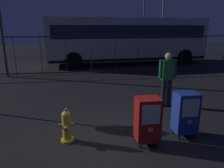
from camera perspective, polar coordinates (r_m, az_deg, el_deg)
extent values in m
plane|color=black|center=(4.88, -1.54, -14.06)|extent=(60.00, 60.00, 0.00)
cylinder|color=yellow|center=(4.80, -11.98, -14.61)|extent=(0.28, 0.28, 0.05)
cylinder|color=yellow|center=(4.66, -12.18, -11.40)|extent=(0.19, 0.19, 0.55)
sphere|color=yellow|center=(4.55, -12.37, -8.28)|extent=(0.19, 0.19, 0.19)
cylinder|color=gray|center=(4.50, -12.46, -6.88)|extent=(0.06, 0.06, 0.05)
cylinder|color=gray|center=(4.53, -12.31, -11.84)|extent=(0.09, 0.08, 0.09)
cylinder|color=gray|center=(4.65, -13.85, -10.82)|extent=(0.07, 0.07, 0.07)
cylinder|color=gray|center=(4.63, -10.59, -10.75)|extent=(0.07, 0.07, 0.07)
cylinder|color=black|center=(4.47, 7.78, -16.23)|extent=(0.04, 0.04, 0.12)
cylinder|color=black|center=(4.57, 11.99, -15.73)|extent=(0.04, 0.04, 0.12)
cylinder|color=black|center=(4.71, 6.83, -14.51)|extent=(0.04, 0.04, 0.12)
cylinder|color=black|center=(4.80, 10.83, -14.08)|extent=(0.04, 0.04, 0.12)
cube|color=#9E1411|center=(4.40, 9.65, -9.36)|extent=(0.48, 0.40, 0.90)
cube|color=#B2B7BF|center=(4.15, 10.61, -8.23)|extent=(0.36, 0.01, 0.40)
cube|color=gray|center=(4.28, 10.42, -12.12)|extent=(0.10, 0.02, 0.08)
cylinder|color=black|center=(4.96, 17.78, -13.51)|extent=(0.04, 0.04, 0.12)
cylinder|color=black|center=(5.11, 21.26, -12.98)|extent=(0.04, 0.04, 0.12)
cylinder|color=black|center=(5.19, 16.43, -12.12)|extent=(0.04, 0.04, 0.12)
cylinder|color=black|center=(5.33, 19.79, -11.66)|extent=(0.04, 0.04, 0.12)
cube|color=navy|center=(4.94, 19.32, -7.28)|extent=(0.48, 0.40, 0.90)
cube|color=#B2B7BF|center=(4.71, 20.64, -6.15)|extent=(0.36, 0.01, 0.40)
cube|color=gray|center=(4.82, 20.31, -9.66)|extent=(0.10, 0.02, 0.08)
cylinder|color=black|center=(6.69, 13.79, -2.40)|extent=(0.14, 0.14, 0.85)
cylinder|color=black|center=(6.75, 15.21, -2.32)|extent=(0.14, 0.14, 0.85)
cube|color=#1E5933|center=(6.55, 14.91, 3.71)|extent=(0.36, 0.20, 0.60)
sphere|color=tan|center=(6.48, 15.15, 7.27)|extent=(0.22, 0.22, 0.22)
cylinder|color=#1E5933|center=(6.46, 13.04, 3.95)|extent=(0.09, 0.09, 0.55)
cylinder|color=#1E5933|center=(6.63, 16.76, 3.99)|extent=(0.09, 0.09, 0.55)
cube|color=#2D2D33|center=(11.21, -5.82, 12.71)|extent=(18.00, 0.04, 0.05)
cube|color=#2D2D33|center=(11.43, -5.57, 3.40)|extent=(18.00, 0.04, 0.05)
cylinder|color=#2D2D33|center=(11.77, -24.93, 6.87)|extent=(0.03, 0.03, 2.00)
cylinder|color=#2D2D33|center=(11.47, -18.73, 7.29)|extent=(0.03, 0.03, 2.00)
cylinder|color=#2D2D33|center=(11.31, -12.27, 7.63)|extent=(0.03, 0.03, 2.00)
cylinder|color=#2D2D33|center=(11.29, -5.69, 7.88)|extent=(0.03, 0.03, 2.00)
cylinder|color=#2D2D33|center=(11.41, 0.83, 8.03)|extent=(0.03, 0.03, 2.00)
cylinder|color=#2D2D33|center=(11.68, 7.14, 8.08)|extent=(0.03, 0.03, 2.00)
cylinder|color=#2D2D33|center=(12.08, 13.09, 8.03)|extent=(0.03, 0.03, 2.00)
cylinder|color=#2D2D33|center=(12.60, 18.61, 7.91)|extent=(0.03, 0.03, 2.00)
cylinder|color=#2D2D33|center=(13.22, 23.65, 7.74)|extent=(0.03, 0.03, 2.00)
cylinder|color=#2D2D33|center=(13.94, 28.20, 7.53)|extent=(0.03, 0.03, 2.00)
cube|color=beige|center=(14.54, 4.13, 12.14)|extent=(10.67, 3.36, 2.65)
cube|color=#1E2838|center=(14.52, 4.17, 14.02)|extent=(10.05, 3.33, 0.80)
cube|color=black|center=(14.65, 4.04, 7.35)|extent=(10.46, 3.36, 0.16)
cylinder|color=black|center=(15.02, 19.12, 6.95)|extent=(1.02, 0.36, 1.00)
cylinder|color=black|center=(17.18, 14.74, 8.18)|extent=(1.02, 0.36, 1.00)
cylinder|color=black|center=(12.79, -10.33, 6.27)|extent=(1.02, 0.36, 1.00)
cylinder|color=black|center=(15.27, -10.81, 7.62)|extent=(1.02, 0.36, 1.00)
cylinder|color=#4C4F54|center=(16.87, 13.70, 18.58)|extent=(0.14, 0.14, 7.13)
cylinder|color=#4C4F54|center=(21.82, 8.68, 19.06)|extent=(0.14, 0.14, 8.02)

